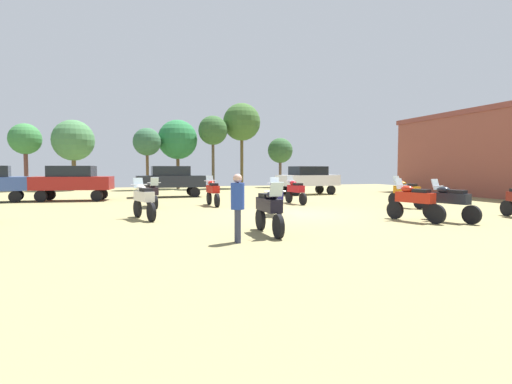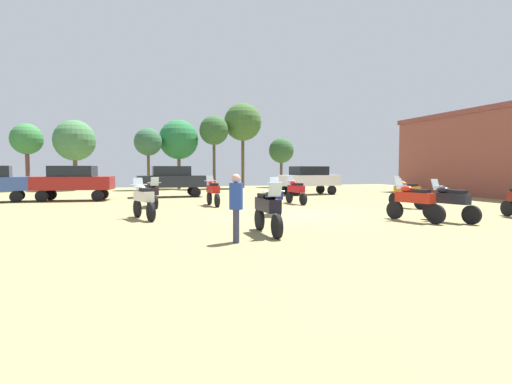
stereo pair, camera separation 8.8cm
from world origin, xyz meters
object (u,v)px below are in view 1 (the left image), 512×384
motorcycle_2 (144,199)px  car_1 (171,179)px  person_1 (238,203)px  motorcycle_8 (295,190)px  tree_2 (178,140)px  motorcycle_1 (450,201)px  motorcycle_12 (406,192)px  motorcycle_3 (269,208)px  tree_7 (73,141)px  tree_3 (280,151)px  tree_8 (213,131)px  car_2 (72,180)px  motorcycle_6 (152,193)px  tree_6 (242,122)px  motorcycle_11 (213,191)px  car_4 (308,178)px  tree_5 (147,142)px  motorcycle_5 (414,200)px  tree_4 (25,140)px

motorcycle_2 → car_1: (2.05, 11.35, 0.44)m
person_1 → motorcycle_8: bearing=-23.1°
motorcycle_2 → tree_2: size_ratio=0.33×
motorcycle_1 → motorcycle_8: (-2.31, 8.09, -0.01)m
motorcycle_12 → tree_2: (-8.25, 21.11, 3.74)m
motorcycle_3 → tree_7: size_ratio=0.37×
tree_3 → tree_8: size_ratio=0.74×
motorcycle_3 → car_2: car_2 is taller
motorcycle_6 → motorcycle_8: size_ratio=1.03×
motorcycle_6 → tree_2: 18.11m
motorcycle_12 → tree_6: 21.45m
motorcycle_11 → car_4: size_ratio=0.48×
person_1 → tree_2: 27.60m
tree_5 → tree_8: bearing=-0.5°
tree_5 → tree_7: 6.10m
car_4 → motorcycle_5: bearing=162.0°
car_1 → tree_2: tree_2 is taller
motorcycle_5 → motorcycle_12: bearing=38.6°
tree_5 → motorcycle_3: bearing=-84.9°
motorcycle_3 → motorcycle_12: bearing=-148.6°
motorcycle_8 → tree_7: 22.11m
motorcycle_1 → motorcycle_11: size_ratio=0.96×
car_1 → tree_2: (1.68, 10.56, 3.30)m
tree_2 → tree_8: 3.36m
motorcycle_6 → tree_3: 22.19m
motorcycle_5 → motorcycle_3: bearing=174.4°
motorcycle_6 → person_1: size_ratio=1.25×
motorcycle_12 → car_4: bearing=84.8°
motorcycle_2 → tree_4: (-8.62, 22.04, 3.49)m
tree_6 → car_1: bearing=-127.1°
tree_2 → motorcycle_12: bearing=-68.7°
motorcycle_11 → tree_5: 16.78m
car_2 → tree_6: tree_6 is taller
motorcycle_2 → tree_3: (13.80, 22.03, 2.87)m
person_1 → motorcycle_6: bearing=16.5°
motorcycle_5 → motorcycle_12: 5.19m
motorcycle_5 → tree_7: bearing=102.9°
motorcycle_2 → tree_6: bearing=48.4°
motorcycle_6 → car_4: size_ratio=0.48×
motorcycle_1 → motorcycle_6: 12.72m
motorcycle_1 → person_1: person_1 is taller
motorcycle_5 → motorcycle_11: (-5.54, 7.85, -0.01)m
person_1 → tree_5: (-1.09, 26.09, 3.11)m
motorcycle_5 → tree_2: (-5.24, 25.34, 3.73)m
car_4 → tree_5: (-10.59, 9.91, 2.94)m
car_2 → tree_7: bearing=14.3°
motorcycle_8 → car_2: car_2 is taller
car_2 → tree_3: bearing=-47.4°
tree_3 → motorcycle_3: bearing=-111.7°
tree_6 → tree_8: 3.17m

